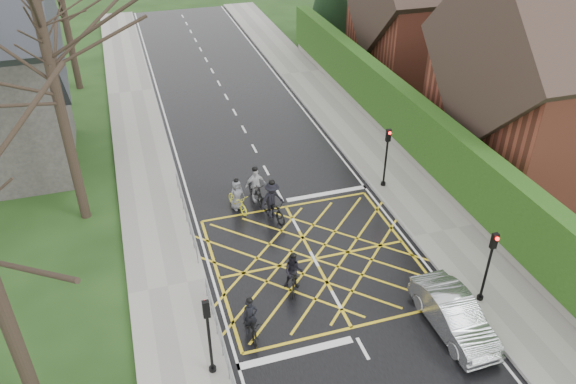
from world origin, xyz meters
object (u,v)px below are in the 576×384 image
cyclist_rear (251,323)px  cyclist_lead (237,199)px  cyclist_mid (272,204)px  car (454,315)px  cyclist_front (256,189)px  cyclist_back (294,275)px

cyclist_rear → cyclist_lead: 7.78m
cyclist_mid → car: (4.20, -8.50, -0.05)m
cyclist_rear → cyclist_front: bearing=74.0°
cyclist_front → car: 11.00m
cyclist_front → car: size_ratio=0.47×
cyclist_lead → cyclist_back: bearing=-97.7°
cyclist_mid → cyclist_front: 1.55m
cyclist_front → cyclist_lead: (-0.99, -0.42, -0.12)m
cyclist_back → cyclist_lead: 5.96m
cyclist_front → cyclist_mid: bearing=-83.7°
cyclist_rear → cyclist_mid: 7.12m
cyclist_back → cyclist_mid: 4.85m
cyclist_rear → cyclist_lead: (1.28, 7.68, 0.04)m
cyclist_front → car: bearing=-73.7°
cyclist_mid → cyclist_front: size_ratio=1.11×
cyclist_back → car: bearing=-16.3°
cyclist_rear → cyclist_back: 2.79m
cyclist_back → cyclist_mid: cyclist_mid is taller
cyclist_back → cyclist_rear: bearing=-118.6°
cyclist_rear → cyclist_lead: bearing=80.2°
cyclist_front → cyclist_back: bearing=-99.5°
cyclist_mid → cyclist_lead: (-1.38, 1.07, -0.15)m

